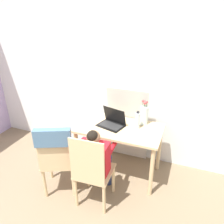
% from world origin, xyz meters
% --- Properties ---
extents(wall_back, '(6.40, 0.05, 2.50)m').
position_xyz_m(wall_back, '(0.00, 2.23, 1.25)').
color(wall_back, white).
rests_on(wall_back, ground_plane).
extents(dining_table, '(1.10, 0.62, 0.72)m').
position_xyz_m(dining_table, '(0.20, 1.73, 0.62)').
color(dining_table, '#D6B784').
rests_on(dining_table, ground_plane).
extents(chair_occupied, '(0.42, 0.42, 0.94)m').
position_xyz_m(chair_occupied, '(0.10, 1.10, 0.47)').
color(chair_occupied, '#D6B784').
rests_on(chair_occupied, ground_plane).
extents(chair_spare, '(0.54, 0.55, 0.95)m').
position_xyz_m(chair_spare, '(-0.34, 1.10, 0.63)').
color(chair_spare, '#D6B784').
rests_on(chair_spare, ground_plane).
extents(person_seated, '(0.36, 0.44, 0.95)m').
position_xyz_m(person_seated, '(0.10, 1.23, 0.59)').
color(person_seated, red).
rests_on(person_seated, ground_plane).
extents(laptop, '(0.38, 0.30, 0.23)m').
position_xyz_m(laptop, '(0.09, 1.75, 0.78)').
color(laptop, black).
rests_on(laptop, dining_table).
extents(flower_vase, '(0.11, 0.11, 0.34)m').
position_xyz_m(flower_vase, '(0.46, 1.94, 0.86)').
color(flower_vase, silver).
rests_on(flower_vase, dining_table).
extents(water_bottle, '(0.06, 0.06, 0.23)m').
position_xyz_m(water_bottle, '(0.42, 1.79, 0.83)').
color(water_bottle, silver).
rests_on(water_bottle, dining_table).
extents(cardboard_panel, '(0.58, 0.18, 1.15)m').
position_xyz_m(cardboard_panel, '(0.20, 2.08, 0.57)').
color(cardboard_panel, silver).
rests_on(cardboard_panel, ground_plane).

